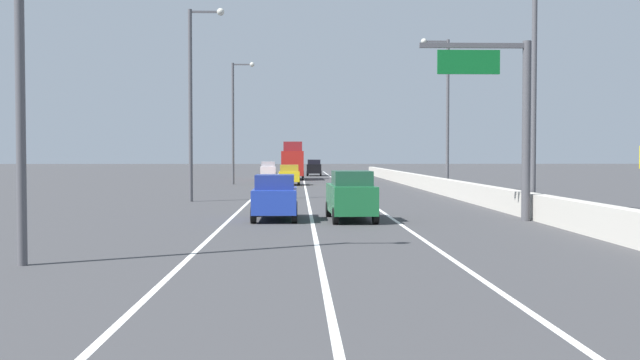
{
  "coord_description": "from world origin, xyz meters",
  "views": [
    {
      "loc": [
        -2.55,
        -3.48,
        2.76
      ],
      "look_at": [
        -1.28,
        41.01,
        1.25
      ],
      "focal_mm": 41.66,
      "sensor_mm": 36.0,
      "label": 1
    }
  ],
  "objects_px": {
    "car_green_1": "(351,196)",
    "car_white_2": "(268,170)",
    "lamp_post_right_second": "(529,74)",
    "overhead_sign_gantry": "(509,108)",
    "car_black_4": "(314,168)",
    "lamp_post_left_mid": "(194,92)",
    "box_truck": "(293,162)",
    "lamp_post_left_near": "(29,5)",
    "car_blue_3": "(275,197)",
    "lamp_post_left_far": "(235,115)",
    "car_yellow_0": "(289,175)",
    "lamp_post_right_third": "(445,105)"
  },
  "relations": [
    {
      "from": "overhead_sign_gantry",
      "to": "lamp_post_left_near",
      "type": "bearing_deg",
      "value": -141.92
    },
    {
      "from": "car_green_1",
      "to": "car_white_2",
      "type": "distance_m",
      "value": 59.13
    },
    {
      "from": "lamp_post_right_second",
      "to": "car_blue_3",
      "type": "relative_size",
      "value": 2.66
    },
    {
      "from": "overhead_sign_gantry",
      "to": "lamp_post_right_third",
      "type": "height_order",
      "value": "lamp_post_right_third"
    },
    {
      "from": "car_green_1",
      "to": "car_black_4",
      "type": "height_order",
      "value": "car_black_4"
    },
    {
      "from": "lamp_post_right_second",
      "to": "car_green_1",
      "type": "relative_size",
      "value": 2.46
    },
    {
      "from": "car_green_1",
      "to": "car_blue_3",
      "type": "bearing_deg",
      "value": 173.0
    },
    {
      "from": "overhead_sign_gantry",
      "to": "lamp_post_right_second",
      "type": "bearing_deg",
      "value": 59.77
    },
    {
      "from": "lamp_post_right_second",
      "to": "car_black_4",
      "type": "relative_size",
      "value": 2.63
    },
    {
      "from": "car_yellow_0",
      "to": "car_blue_3",
      "type": "height_order",
      "value": "car_blue_3"
    },
    {
      "from": "car_blue_3",
      "to": "car_yellow_0",
      "type": "bearing_deg",
      "value": 89.77
    },
    {
      "from": "lamp_post_left_mid",
      "to": "box_truck",
      "type": "xyz_separation_m",
      "value": [
        5.48,
        39.02,
        -4.51
      ]
    },
    {
      "from": "lamp_post_right_third",
      "to": "lamp_post_left_far",
      "type": "xyz_separation_m",
      "value": [
        -16.74,
        14.46,
        0.0
      ]
    },
    {
      "from": "car_yellow_0",
      "to": "car_blue_3",
      "type": "xyz_separation_m",
      "value": [
        -0.14,
        -36.4,
        0.04
      ]
    },
    {
      "from": "lamp_post_right_third",
      "to": "car_yellow_0",
      "type": "bearing_deg",
      "value": 132.19
    },
    {
      "from": "overhead_sign_gantry",
      "to": "car_white_2",
      "type": "distance_m",
      "value": 60.59
    },
    {
      "from": "lamp_post_right_second",
      "to": "car_green_1",
      "type": "bearing_deg",
      "value": -161.94
    },
    {
      "from": "lamp_post_left_far",
      "to": "car_white_2",
      "type": "distance_m",
      "value": 21.32
    },
    {
      "from": "lamp_post_right_third",
      "to": "lamp_post_left_near",
      "type": "relative_size",
      "value": 1.0
    },
    {
      "from": "lamp_post_left_mid",
      "to": "lamp_post_left_near",
      "type": "bearing_deg",
      "value": -91.16
    },
    {
      "from": "car_white_2",
      "to": "overhead_sign_gantry",
      "type": "bearing_deg",
      "value": -78.12
    },
    {
      "from": "lamp_post_left_mid",
      "to": "car_yellow_0",
      "type": "xyz_separation_m",
      "value": [
        5.3,
        23.83,
        -5.53
      ]
    },
    {
      "from": "lamp_post_left_near",
      "to": "box_truck",
      "type": "xyz_separation_m",
      "value": [
        5.99,
        64.41,
        -4.51
      ]
    },
    {
      "from": "lamp_post_left_mid",
      "to": "box_truck",
      "type": "height_order",
      "value": "lamp_post_left_mid"
    },
    {
      "from": "lamp_post_right_second",
      "to": "overhead_sign_gantry",
      "type": "bearing_deg",
      "value": -120.23
    },
    {
      "from": "box_truck",
      "to": "car_yellow_0",
      "type": "bearing_deg",
      "value": -90.7
    },
    {
      "from": "lamp_post_right_third",
      "to": "lamp_post_left_near",
      "type": "distance_m",
      "value": 40.32
    },
    {
      "from": "lamp_post_right_second",
      "to": "car_white_2",
      "type": "distance_m",
      "value": 58.15
    },
    {
      "from": "car_yellow_0",
      "to": "car_black_4",
      "type": "bearing_deg",
      "value": 84.5
    },
    {
      "from": "car_white_2",
      "to": "box_truck",
      "type": "distance_m",
      "value": 7.55
    },
    {
      "from": "car_green_1",
      "to": "car_blue_3",
      "type": "xyz_separation_m",
      "value": [
        -3.19,
        0.39,
        -0.08
      ]
    },
    {
      "from": "car_green_1",
      "to": "car_black_4",
      "type": "relative_size",
      "value": 1.07
    },
    {
      "from": "box_truck",
      "to": "lamp_post_left_near",
      "type": "bearing_deg",
      "value": -95.32
    },
    {
      "from": "lamp_post_left_far",
      "to": "lamp_post_left_mid",
      "type": "bearing_deg",
      "value": -90.58
    },
    {
      "from": "lamp_post_right_second",
      "to": "car_blue_3",
      "type": "height_order",
      "value": "lamp_post_right_second"
    },
    {
      "from": "car_yellow_0",
      "to": "overhead_sign_gantry",
      "type": "bearing_deg",
      "value": -75.48
    },
    {
      "from": "lamp_post_right_second",
      "to": "car_blue_3",
      "type": "distance_m",
      "value": 13.0
    },
    {
      "from": "lamp_post_left_far",
      "to": "car_yellow_0",
      "type": "height_order",
      "value": "lamp_post_left_far"
    },
    {
      "from": "overhead_sign_gantry",
      "to": "car_green_1",
      "type": "height_order",
      "value": "overhead_sign_gantry"
    },
    {
      "from": "car_yellow_0",
      "to": "car_white_2",
      "type": "distance_m",
      "value": 22.22
    },
    {
      "from": "overhead_sign_gantry",
      "to": "car_white_2",
      "type": "xyz_separation_m",
      "value": [
        -12.45,
        59.18,
        -3.75
      ]
    },
    {
      "from": "car_black_4",
      "to": "lamp_post_left_near",
      "type": "bearing_deg",
      "value": -96.26
    },
    {
      "from": "car_black_4",
      "to": "overhead_sign_gantry",
      "type": "bearing_deg",
      "value": -84.28
    },
    {
      "from": "lamp_post_right_second",
      "to": "car_black_4",
      "type": "bearing_deg",
      "value": 97.57
    },
    {
      "from": "lamp_post_right_second",
      "to": "lamp_post_right_third",
      "type": "bearing_deg",
      "value": 89.21
    },
    {
      "from": "lamp_post_right_second",
      "to": "lamp_post_left_mid",
      "type": "distance_m",
      "value": 19.59
    },
    {
      "from": "overhead_sign_gantry",
      "to": "car_white_2",
      "type": "relative_size",
      "value": 1.7
    },
    {
      "from": "lamp_post_left_near",
      "to": "car_white_2",
      "type": "distance_m",
      "value": 71.54
    },
    {
      "from": "overhead_sign_gantry",
      "to": "car_blue_3",
      "type": "distance_m",
      "value": 10.49
    },
    {
      "from": "box_truck",
      "to": "car_blue_3",
      "type": "bearing_deg",
      "value": -90.36
    }
  ]
}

